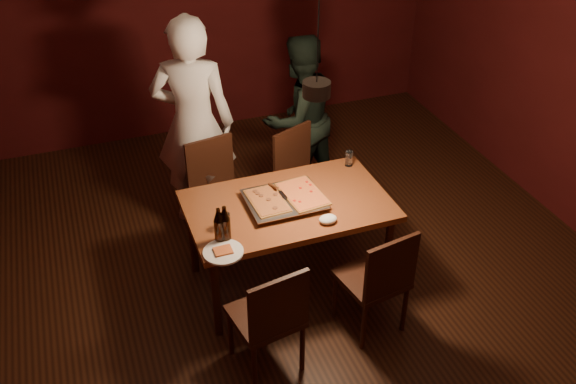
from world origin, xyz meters
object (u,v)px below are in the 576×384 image
object	(u,v)px
chair_far_left	(216,182)
pizza_tray	(284,201)
beer_bottle_a	(219,225)
dining_table	(288,211)
beer_bottle_b	(225,224)
diner_dark	(299,118)
pendant_lamp	(317,88)
chair_far_right	(300,169)
chair_near_right	(380,274)
diner_white	(194,124)
plate_slice	(223,252)
chair_near_left	(271,312)

from	to	relation	value
chair_far_left	pizza_tray	distance (m)	0.88
chair_far_left	beer_bottle_a	bearing A→B (deg)	67.76
dining_table	chair_far_left	distance (m)	0.88
dining_table	beer_bottle_a	bearing A→B (deg)	-155.99
beer_bottle_b	diner_dark	xyz separation A→B (m)	(1.09, 1.47, -0.11)
pizza_tray	diner_dark	world-z (taller)	diner_dark
pendant_lamp	chair_far_right	bearing A→B (deg)	74.12
chair_near_right	beer_bottle_a	distance (m)	1.15
beer_bottle_b	diner_white	world-z (taller)	diner_white
chair_near_right	plate_slice	world-z (taller)	chair_near_right
beer_bottle_a	plate_slice	world-z (taller)	beer_bottle_a
dining_table	chair_far_left	world-z (taller)	chair_far_left
pizza_tray	diner_dark	xyz separation A→B (m)	(0.58, 1.20, -0.00)
plate_slice	pendant_lamp	distance (m)	1.24
chair_far_right	plate_slice	xyz separation A→B (m)	(-0.98, -1.12, 0.22)
dining_table	diner_dark	world-z (taller)	diner_dark
chair_near_left	beer_bottle_b	xyz separation A→B (m)	(-0.13, 0.56, 0.35)
chair_far_left	chair_near_left	xyz separation A→B (m)	(-0.06, -1.61, 0.00)
diner_dark	pendant_lamp	xyz separation A→B (m)	(-0.44, -1.43, 0.99)
chair_far_left	pizza_tray	bearing A→B (deg)	102.79
diner_dark	beer_bottle_b	bearing A→B (deg)	35.96
chair_far_left	diner_dark	world-z (taller)	diner_dark
dining_table	plate_slice	distance (m)	0.73
chair_near_right	pendant_lamp	xyz separation A→B (m)	(-0.30, 0.51, 1.22)
pizza_tray	plate_slice	distance (m)	0.70
chair_far_left	diner_white	distance (m)	0.52
chair_near_left	pizza_tray	size ratio (longest dim) A/B	0.88
plate_slice	chair_far_left	bearing A→B (deg)	78.12
beer_bottle_b	plate_slice	bearing A→B (deg)	-113.36
chair_near_left	chair_far_left	bearing A→B (deg)	78.18
chair_near_left	pendant_lamp	size ratio (longest dim) A/B	0.44
beer_bottle_a	diner_dark	world-z (taller)	diner_dark
diner_white	chair_far_left	bearing A→B (deg)	125.22
chair_near_right	beer_bottle_b	world-z (taller)	beer_bottle_b
chair_far_left	plate_slice	size ratio (longest dim) A/B	1.78
chair_far_left	dining_table	bearing A→B (deg)	104.53
chair_far_right	dining_table	bearing A→B (deg)	39.20
chair_far_right	beer_bottle_a	xyz separation A→B (m)	(-0.97, -0.99, 0.35)
chair_near_right	pendant_lamp	distance (m)	1.36
dining_table	beer_bottle_b	world-z (taller)	beer_bottle_b
chair_far_left	diner_dark	size ratio (longest dim) A/B	0.31
chair_far_right	chair_near_left	size ratio (longest dim) A/B	1.14
beer_bottle_a	pendant_lamp	bearing A→B (deg)	3.11
chair_near_right	beer_bottle_a	xyz separation A→B (m)	(-0.99, 0.47, 0.35)
dining_table	chair_near_left	size ratio (longest dim) A/B	3.09
chair_far_right	pizza_tray	bearing A→B (deg)	37.32
chair_far_right	plate_slice	size ratio (longest dim) A/B	2.03
dining_table	beer_bottle_a	xyz separation A→B (m)	(-0.59, -0.26, 0.21)
pendant_lamp	dining_table	bearing A→B (deg)	116.13
pizza_tray	chair_far_left	bearing A→B (deg)	110.85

